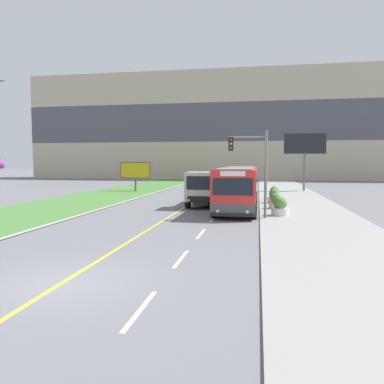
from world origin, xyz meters
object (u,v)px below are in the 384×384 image
at_px(traffic_light_mast, 254,162).
at_px(planter_round_third, 274,197).
at_px(dump_truck, 205,190).
at_px(city_bus, 238,188).
at_px(planter_round_second, 276,202).
at_px(car_distant, 226,184).
at_px(planter_round_near, 280,207).
at_px(billboard_large, 305,146).
at_px(planter_round_far, 274,193).
at_px(billboard_small, 135,171).

relative_size(traffic_light_mast, planter_round_third, 4.57).
bearing_deg(dump_truck, planter_round_third, 28.83).
bearing_deg(city_bus, planter_round_second, -0.87).
distance_m(car_distant, planter_round_near, 22.81).
relative_size(city_bus, billboard_large, 1.82).
distance_m(planter_round_near, planter_round_far, 10.67).
bearing_deg(planter_round_far, planter_round_third, -92.61).
relative_size(dump_truck, traffic_light_mast, 1.30).
bearing_deg(planter_round_third, dump_truck, -151.17).
height_order(planter_round_second, planter_round_far, planter_round_far).
bearing_deg(billboard_large, planter_round_second, -102.76).
xyz_separation_m(car_distant, planter_round_near, (5.22, -22.21, -0.09)).
xyz_separation_m(planter_round_near, planter_round_far, (0.11, 10.67, -0.02)).
relative_size(city_bus, billboard_small, 3.35).
relative_size(dump_truck, billboard_small, 1.89).
xyz_separation_m(billboard_large, planter_round_second, (-3.91, -17.28, -4.58)).
relative_size(car_distant, planter_round_second, 3.95).
distance_m(city_bus, dump_truck, 2.61).
relative_size(planter_round_second, planter_round_third, 0.95).
relative_size(planter_round_near, planter_round_second, 1.08).
relative_size(city_bus, traffic_light_mast, 2.31).
height_order(city_bus, billboard_large, billboard_large).
xyz_separation_m(dump_truck, planter_round_second, (5.22, -0.67, -0.75)).
xyz_separation_m(car_distant, traffic_light_mast, (3.61, -23.31, 2.67)).
height_order(billboard_large, planter_round_near, billboard_large).
height_order(dump_truck, car_distant, dump_truck).
distance_m(planter_round_near, planter_round_third, 7.11).
height_order(billboard_large, planter_round_far, billboard_large).
bearing_deg(traffic_light_mast, billboard_small, 125.74).
height_order(planter_round_near, planter_round_third, planter_round_near).
xyz_separation_m(car_distant, planter_round_far, (5.33, -11.54, -0.12)).
bearing_deg(dump_truck, planter_round_second, -7.29).
height_order(dump_truck, billboard_small, billboard_small).
distance_m(billboard_large, planter_round_second, 18.30).
xyz_separation_m(traffic_light_mast, planter_round_second, (1.53, 4.66, -2.80)).
relative_size(city_bus, planter_round_near, 10.23).
xyz_separation_m(city_bus, planter_round_near, (2.77, -3.60, -0.92)).
bearing_deg(city_bus, car_distant, 97.50).
distance_m(car_distant, traffic_light_mast, 23.73).
height_order(billboard_large, billboard_small, billboard_large).
bearing_deg(city_bus, billboard_small, 131.17).
relative_size(billboard_small, planter_round_third, 3.14).
height_order(billboard_small, planter_round_second, billboard_small).
distance_m(planter_round_third, planter_round_far, 3.56).
bearing_deg(planter_round_third, planter_round_near, -89.58).
bearing_deg(traffic_light_mast, dump_truck, 124.70).
height_order(car_distant, traffic_light_mast, traffic_light_mast).
bearing_deg(planter_round_far, planter_round_second, -91.53).
distance_m(dump_truck, car_distant, 17.99).
distance_m(city_bus, traffic_light_mast, 5.18).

